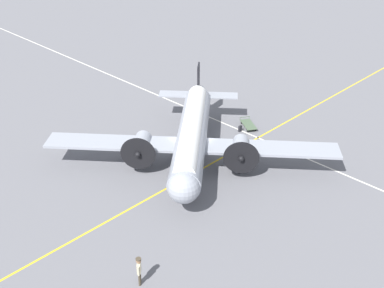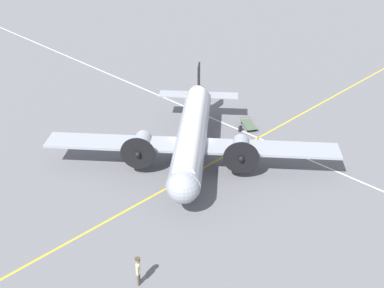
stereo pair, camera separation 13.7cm
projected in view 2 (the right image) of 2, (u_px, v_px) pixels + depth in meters
ground_plane at (192, 160)px, 39.11m from camera, size 300.00×300.00×0.00m
apron_line_eastwest at (205, 167)px, 38.20m from camera, size 120.00×0.16×0.01m
apron_line_northsouth at (245, 132)px, 43.30m from camera, size 0.16×120.00×0.01m
airliner_main at (192, 137)px, 37.61m from camera, size 17.63×18.82×5.35m
crew_foreground at (138, 268)px, 26.81m from camera, size 0.49×0.48×1.89m
suitcase_near_door at (240, 129)px, 43.32m from camera, size 0.36×0.17×0.58m
baggage_cart at (249, 125)px, 44.02m from camera, size 1.96×2.36×0.56m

